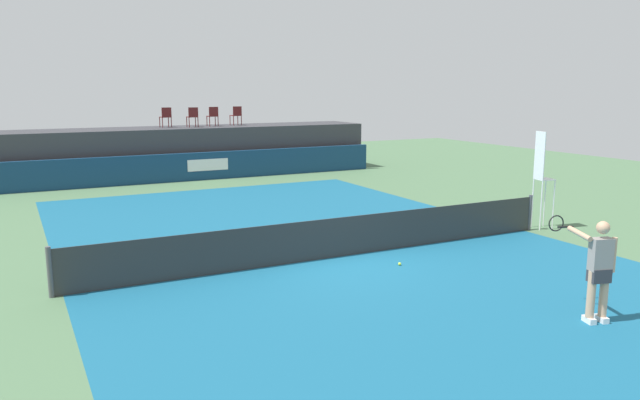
{
  "coord_description": "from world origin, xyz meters",
  "views": [
    {
      "loc": [
        -6.72,
        -12.29,
        3.95
      ],
      "look_at": [
        0.6,
        2.0,
        1.0
      ],
      "focal_mm": 34.36,
      "sensor_mm": 36.0,
      "label": 1
    }
  ],
  "objects_px": {
    "net_post_near": "(50,272)",
    "spectator_chair_right": "(236,115)",
    "spectator_chair_far_left": "(166,116)",
    "tennis_player": "(598,268)",
    "umpire_chair": "(542,173)",
    "tennis_ball": "(400,264)",
    "spectator_chair_center": "(213,115)",
    "net_post_far": "(530,213)",
    "spectator_chair_left": "(193,116)"
  },
  "relations": [
    {
      "from": "net_post_near",
      "to": "spectator_chair_right",
      "type": "bearing_deg",
      "value": 59.17
    },
    {
      "from": "spectator_chair_far_left",
      "to": "spectator_chair_right",
      "type": "distance_m",
      "value": 3.35
    },
    {
      "from": "net_post_near",
      "to": "tennis_player",
      "type": "relative_size",
      "value": 0.56
    },
    {
      "from": "umpire_chair",
      "to": "tennis_ball",
      "type": "relative_size",
      "value": 40.59
    },
    {
      "from": "spectator_chair_center",
      "to": "net_post_far",
      "type": "distance_m",
      "value": 16.06
    },
    {
      "from": "umpire_chair",
      "to": "net_post_near",
      "type": "height_order",
      "value": "umpire_chair"
    },
    {
      "from": "spectator_chair_left",
      "to": "spectator_chair_center",
      "type": "relative_size",
      "value": 1.0
    },
    {
      "from": "umpire_chair",
      "to": "net_post_near",
      "type": "xyz_separation_m",
      "value": [
        -12.78,
        -0.02,
        -1.09
      ]
    },
    {
      "from": "tennis_player",
      "to": "net_post_near",
      "type": "bearing_deg",
      "value": 145.74
    },
    {
      "from": "spectator_chair_far_left",
      "to": "umpire_chair",
      "type": "distance_m",
      "value": 16.92
    },
    {
      "from": "spectator_chair_right",
      "to": "net_post_far",
      "type": "height_order",
      "value": "spectator_chair_right"
    },
    {
      "from": "net_post_far",
      "to": "tennis_player",
      "type": "distance_m",
      "value": 7.0
    },
    {
      "from": "spectator_chair_center",
      "to": "tennis_ball",
      "type": "bearing_deg",
      "value": -93.11
    },
    {
      "from": "umpire_chair",
      "to": "tennis_player",
      "type": "height_order",
      "value": "umpire_chair"
    },
    {
      "from": "spectator_chair_left",
      "to": "spectator_chair_right",
      "type": "distance_m",
      "value": 2.29
    },
    {
      "from": "spectator_chair_far_left",
      "to": "net_post_far",
      "type": "relative_size",
      "value": 0.89
    },
    {
      "from": "spectator_chair_far_left",
      "to": "spectator_chair_left",
      "type": "xyz_separation_m",
      "value": [
        1.11,
        -0.41,
        0.0
      ]
    },
    {
      "from": "tennis_player",
      "to": "tennis_ball",
      "type": "xyz_separation_m",
      "value": [
        -1.05,
        4.32,
        -0.92
      ]
    },
    {
      "from": "spectator_chair_center",
      "to": "net_post_far",
      "type": "xyz_separation_m",
      "value": [
        4.35,
        -15.3,
        -2.19
      ]
    },
    {
      "from": "net_post_far",
      "to": "spectator_chair_right",
      "type": "bearing_deg",
      "value": 101.46
    },
    {
      "from": "spectator_chair_center",
      "to": "net_post_near",
      "type": "bearing_deg",
      "value": -117.74
    },
    {
      "from": "spectator_chair_right",
      "to": "net_post_far",
      "type": "relative_size",
      "value": 0.89
    },
    {
      "from": "spectator_chair_far_left",
      "to": "tennis_ball",
      "type": "height_order",
      "value": "spectator_chair_far_left"
    },
    {
      "from": "spectator_chair_far_left",
      "to": "spectator_chair_center",
      "type": "xyz_separation_m",
      "value": [
        2.13,
        -0.14,
        0.0
      ]
    },
    {
      "from": "umpire_chair",
      "to": "net_post_far",
      "type": "height_order",
      "value": "umpire_chair"
    },
    {
      "from": "net_post_far",
      "to": "umpire_chair",
      "type": "bearing_deg",
      "value": 3.11
    },
    {
      "from": "spectator_chair_far_left",
      "to": "tennis_player",
      "type": "relative_size",
      "value": 0.5
    },
    {
      "from": "umpire_chair",
      "to": "spectator_chair_left",
      "type": "bearing_deg",
      "value": 111.0
    },
    {
      "from": "spectator_chair_center",
      "to": "tennis_player",
      "type": "distance_m",
      "value": 20.95
    },
    {
      "from": "spectator_chair_far_left",
      "to": "tennis_ball",
      "type": "xyz_separation_m",
      "value": [
        1.23,
        -16.7,
        -2.66
      ]
    },
    {
      "from": "spectator_chair_left",
      "to": "tennis_player",
      "type": "relative_size",
      "value": 0.5
    },
    {
      "from": "spectator_chair_center",
      "to": "net_post_far",
      "type": "relative_size",
      "value": 0.89
    },
    {
      "from": "tennis_player",
      "to": "tennis_ball",
      "type": "bearing_deg",
      "value": 103.67
    },
    {
      "from": "spectator_chair_far_left",
      "to": "spectator_chair_center",
      "type": "distance_m",
      "value": 2.14
    },
    {
      "from": "tennis_ball",
      "to": "spectator_chair_left",
      "type": "bearing_deg",
      "value": 90.44
    },
    {
      "from": "spectator_chair_far_left",
      "to": "net_post_far",
      "type": "distance_m",
      "value": 16.89
    },
    {
      "from": "spectator_chair_center",
      "to": "tennis_ball",
      "type": "xyz_separation_m",
      "value": [
        -0.9,
        -16.56,
        -2.66
      ]
    },
    {
      "from": "umpire_chair",
      "to": "tennis_player",
      "type": "xyz_separation_m",
      "value": [
        -4.59,
        -5.6,
        -0.63
      ]
    },
    {
      "from": "spectator_chair_right",
      "to": "net_post_near",
      "type": "xyz_separation_m",
      "value": [
        -9.26,
        -15.51,
        -2.19
      ]
    },
    {
      "from": "net_post_near",
      "to": "spectator_chair_left",
      "type": "bearing_deg",
      "value": 64.96
    },
    {
      "from": "spectator_chair_right",
      "to": "tennis_player",
      "type": "relative_size",
      "value": 0.5
    },
    {
      "from": "net_post_far",
      "to": "tennis_player",
      "type": "xyz_separation_m",
      "value": [
        -4.2,
        -5.58,
        0.46
      ]
    },
    {
      "from": "spectator_chair_far_left",
      "to": "net_post_near",
      "type": "bearing_deg",
      "value": -110.96
    },
    {
      "from": "net_post_far",
      "to": "tennis_player",
      "type": "bearing_deg",
      "value": -126.98
    },
    {
      "from": "tennis_player",
      "to": "tennis_ball",
      "type": "relative_size",
      "value": 26.03
    },
    {
      "from": "spectator_chair_left",
      "to": "umpire_chair",
      "type": "relative_size",
      "value": 0.32
    },
    {
      "from": "tennis_ball",
      "to": "umpire_chair",
      "type": "bearing_deg",
      "value": 12.86
    },
    {
      "from": "umpire_chair",
      "to": "net_post_far",
      "type": "distance_m",
      "value": 1.15
    },
    {
      "from": "tennis_ball",
      "to": "spectator_chair_center",
      "type": "bearing_deg",
      "value": 86.89
    },
    {
      "from": "spectator_chair_far_left",
      "to": "tennis_player",
      "type": "height_order",
      "value": "spectator_chair_far_left"
    }
  ]
}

